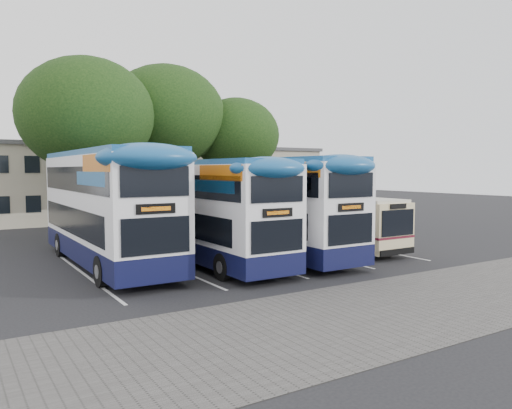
{
  "coord_description": "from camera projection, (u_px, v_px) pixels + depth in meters",
  "views": [
    {
      "loc": [
        -15.31,
        -15.24,
        4.13
      ],
      "look_at": [
        -2.64,
        5.0,
        2.46
      ],
      "focal_mm": 35.0,
      "sensor_mm": 36.0,
      "label": 1
    }
  ],
  "objects": [
    {
      "name": "ground",
      "position": [
        370.0,
        266.0,
        21.28
      ],
      "size": [
        120.0,
        120.0,
        0.0
      ],
      "primitive_type": "plane",
      "color": "black",
      "rests_on": "ground"
    },
    {
      "name": "paving_strip",
      "position": [
        438.0,
        298.0,
        15.99
      ],
      "size": [
        40.0,
        6.0,
        0.01
      ],
      "primitive_type": "cube",
      "color": "#595654",
      "rests_on": "ground"
    },
    {
      "name": "bay_lines",
      "position": [
        236.0,
        257.0,
        23.52
      ],
      "size": [
        14.12,
        11.0,
        0.01
      ],
      "color": "silver",
      "rests_on": "ground"
    },
    {
      "name": "depot_building",
      "position": [
        149.0,
        181.0,
        43.88
      ],
      "size": [
        32.4,
        8.4,
        6.2
      ],
      "color": "#AA9F89",
      "rests_on": "ground"
    },
    {
      "name": "lamp_post",
      "position": [
        248.0,
        158.0,
        40.98
      ],
      "size": [
        0.25,
        1.05,
        9.06
      ],
      "color": "gray",
      "rests_on": "ground"
    },
    {
      "name": "tree_left",
      "position": [
        86.0,
        115.0,
        30.39
      ],
      "size": [
        8.22,
        8.22,
        10.97
      ],
      "color": "black",
      "rests_on": "ground"
    },
    {
      "name": "tree_mid",
      "position": [
        166.0,
        116.0,
        34.96
      ],
      "size": [
        8.34,
        8.34,
        11.44
      ],
      "color": "black",
      "rests_on": "ground"
    },
    {
      "name": "tree_right",
      "position": [
        236.0,
        135.0,
        37.22
      ],
      "size": [
        6.5,
        6.5,
        9.46
      ],
      "color": "black",
      "rests_on": "ground"
    },
    {
      "name": "bus_dd_left",
      "position": [
        106.0,
        203.0,
        21.33
      ],
      "size": [
        2.86,
        11.8,
        4.92
      ],
      "color": "#0F1238",
      "rests_on": "ground"
    },
    {
      "name": "bus_dd_mid",
      "position": [
        208.0,
        207.0,
        22.05
      ],
      "size": [
        2.64,
        10.87,
        4.53
      ],
      "color": "#0F1238",
      "rests_on": "ground"
    },
    {
      "name": "bus_dd_right",
      "position": [
        270.0,
        202.0,
        23.83
      ],
      "size": [
        2.71,
        11.16,
        4.65
      ],
      "color": "#0F1238",
      "rests_on": "ground"
    },
    {
      "name": "bus_single",
      "position": [
        330.0,
        218.0,
        26.44
      ],
      "size": [
        2.34,
        9.18,
        2.74
      ],
      "color": "beige",
      "rests_on": "ground"
    }
  ]
}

